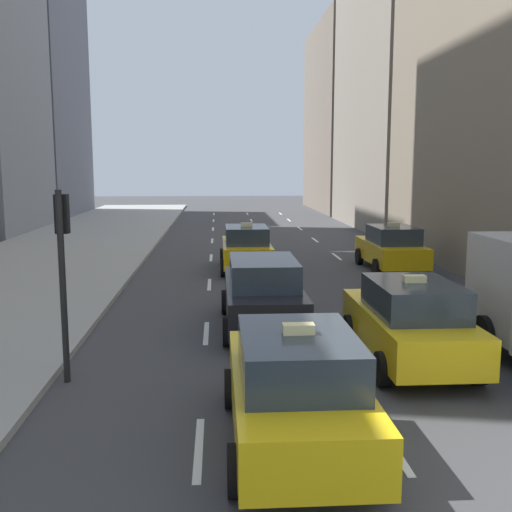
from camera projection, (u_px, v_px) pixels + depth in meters
name	position (u px, v px, depth m)	size (l,w,h in m)	color
sidewalk_left	(60.00, 254.00, 26.90)	(8.00, 66.00, 0.15)	#9E9E99
lane_markings	(281.00, 269.00, 23.57)	(5.72, 56.00, 0.01)	white
building_row_right	(442.00, 9.00, 31.49)	(6.00, 60.19, 31.54)	gray
taxi_lead	(296.00, 387.00, 8.57)	(2.02, 4.40, 1.87)	yellow
taxi_second	(246.00, 248.00, 23.10)	(2.02, 4.40, 1.87)	yellow
taxi_third	(410.00, 321.00, 12.22)	(2.02, 4.40, 1.87)	yellow
taxi_fourth	(391.00, 248.00, 23.11)	(2.02, 4.40, 1.87)	yellow
sedan_black_near	(263.00, 293.00, 14.81)	(2.02, 4.80, 1.79)	black
traffic_light_pole	(63.00, 254.00, 10.99)	(0.24, 0.42, 3.60)	black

